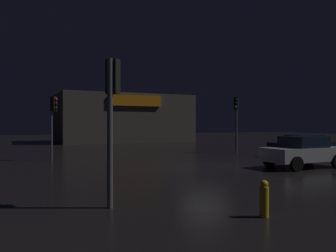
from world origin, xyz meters
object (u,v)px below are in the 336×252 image
object	(u,v)px
traffic_signal_cross_left	(236,114)
fire_hydrant	(264,199)
store_building	(123,118)
traffic_signal_main	(53,112)
car_far	(302,145)
traffic_signal_cross_right	(112,104)
car_near	(303,151)

from	to	relation	value
traffic_signal_cross_left	fire_hydrant	bearing A→B (deg)	-124.45
store_building	traffic_signal_main	distance (m)	23.04
store_building	traffic_signal_cross_left	xyz separation A→B (m)	(2.83, -20.26, 0.07)
car_far	store_building	bearing A→B (deg)	101.40
store_building	fire_hydrant	distance (m)	36.83
traffic_signal_main	car_far	xyz separation A→B (m)	(15.97, -4.60, -2.22)
traffic_signal_cross_right	car_near	distance (m)	12.04
car_far	traffic_signal_cross_right	bearing A→B (deg)	-151.94
store_building	fire_hydrant	world-z (taller)	store_building
store_building	traffic_signal_cross_right	bearing A→B (deg)	-108.15
traffic_signal_cross_left	fire_hydrant	world-z (taller)	traffic_signal_cross_left
store_building	car_far	bearing A→B (deg)	-78.60
traffic_signal_cross_left	car_far	world-z (taller)	traffic_signal_cross_left
car_far	traffic_signal_main	bearing A→B (deg)	163.93
traffic_signal_cross_right	fire_hydrant	bearing A→B (deg)	-39.52
traffic_signal_main	fire_hydrant	xyz separation A→B (m)	(3.07, -15.62, -2.55)
traffic_signal_main	traffic_signal_cross_right	xyz separation A→B (m)	(0.02, -13.10, -0.20)
traffic_signal_cross_left	car_far	distance (m)	5.58
traffic_signal_cross_left	fire_hydrant	size ratio (longest dim) A/B	4.91
traffic_signal_cross_left	car_near	xyz separation A→B (m)	(-2.57, -9.17, -2.21)
traffic_signal_cross_left	traffic_signal_cross_right	world-z (taller)	traffic_signal_cross_left
traffic_signal_cross_left	car_near	bearing A→B (deg)	-105.65
traffic_signal_cross_right	car_near	xyz separation A→B (m)	(11.20, 3.95, -1.96)
store_building	fire_hydrant	xyz separation A→B (m)	(-7.89, -35.89, -2.53)
traffic_signal_main	traffic_signal_cross_left	size ratio (longest dim) A/B	0.90
store_building	car_near	distance (m)	29.51
traffic_signal_main	store_building	bearing A→B (deg)	61.61
traffic_signal_cross_left	traffic_signal_cross_right	distance (m)	19.02
fire_hydrant	store_building	bearing A→B (deg)	77.60
traffic_signal_cross_left	car_near	world-z (taller)	traffic_signal_cross_left
store_building	traffic_signal_cross_left	bearing A→B (deg)	-82.05
car_near	traffic_signal_main	bearing A→B (deg)	140.78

